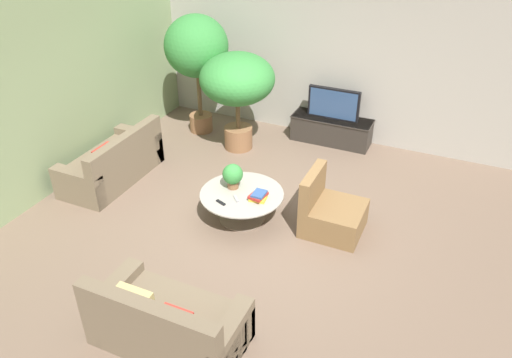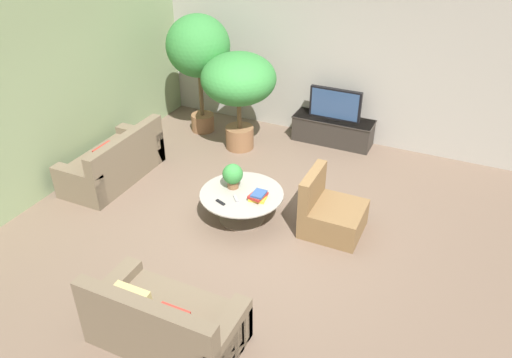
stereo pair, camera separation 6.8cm
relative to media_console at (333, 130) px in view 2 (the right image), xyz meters
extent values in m
plane|color=brown|center=(-0.24, -2.94, -0.25)|extent=(24.00, 24.00, 0.00)
cube|color=#A39E93|center=(-0.24, 0.32, 1.25)|extent=(7.40, 0.12, 3.00)
cube|color=gray|center=(-3.50, -2.74, 1.25)|extent=(0.12, 7.40, 3.00)
cube|color=#2D2823|center=(0.00, 0.00, -0.01)|extent=(1.43, 0.48, 0.48)
cube|color=#2D2823|center=(0.00, 0.00, 0.22)|extent=(1.46, 0.50, 0.02)
cube|color=black|center=(0.00, 0.00, 0.51)|extent=(0.93, 0.08, 0.56)
cube|color=navy|center=(0.00, -0.04, 0.51)|extent=(0.86, 0.00, 0.51)
cube|color=black|center=(0.00, 0.00, 0.24)|extent=(0.28, 0.13, 0.02)
cylinder|color=#756656|center=(-0.45, -2.85, -0.24)|extent=(0.65, 0.65, 0.02)
cylinder|color=#756656|center=(-0.45, -2.85, -0.04)|extent=(0.10, 0.10, 0.41)
cylinder|color=gray|center=(-0.45, -2.85, 0.17)|extent=(1.18, 1.18, 0.02)
cube|color=brown|center=(-2.84, -2.72, -0.04)|extent=(0.84, 1.73, 0.42)
cube|color=brown|center=(-2.50, -2.72, 0.38)|extent=(0.16, 1.73, 0.42)
cube|color=brown|center=(-2.84, -1.96, 0.02)|extent=(0.84, 0.20, 0.54)
cube|color=brown|center=(-2.84, -3.48, 0.02)|extent=(0.84, 0.20, 0.54)
cube|color=orange|center=(-2.66, -2.44, 0.33)|extent=(0.13, 0.35, 0.32)
cube|color=#B23328|center=(-2.66, -3.00, 0.34)|extent=(0.18, 0.38, 0.36)
cube|color=brown|center=(-0.18, -5.14, -0.04)|extent=(1.58, 0.84, 0.42)
cube|color=brown|center=(-0.18, -5.48, 0.38)|extent=(1.58, 0.16, 0.42)
cube|color=brown|center=(0.50, -5.14, 0.02)|extent=(0.20, 0.84, 0.54)
cube|color=brown|center=(-0.87, -5.14, 0.02)|extent=(0.20, 0.84, 0.54)
cube|color=#B23328|center=(0.06, -5.32, 0.32)|extent=(0.32, 0.15, 0.30)
cube|color=tan|center=(-0.43, -5.32, 0.35)|extent=(0.40, 0.15, 0.37)
cube|color=brown|center=(0.82, -2.58, -0.05)|extent=(0.80, 0.76, 0.40)
cube|color=brown|center=(0.49, -2.58, 0.38)|extent=(0.14, 0.76, 0.46)
cylinder|color=brown|center=(-2.42, -0.56, -0.09)|extent=(0.43, 0.43, 0.32)
cylinder|color=brown|center=(-2.42, -0.56, 0.46)|extent=(0.08, 0.08, 0.77)
ellipsoid|color=#337F38|center=(-2.42, -0.56, 1.40)|extent=(1.14, 1.14, 1.11)
cylinder|color=brown|center=(-1.46, -0.90, -0.05)|extent=(0.50, 0.50, 0.40)
cylinder|color=brown|center=(-1.46, -0.90, 0.39)|extent=(0.08, 0.08, 0.47)
ellipsoid|color=#337F38|center=(-1.46, -0.90, 1.06)|extent=(1.28, 1.28, 0.86)
cylinder|color=brown|center=(-0.63, -2.77, 0.23)|extent=(0.16, 0.16, 0.10)
sphere|color=#337F38|center=(-0.63, -2.77, 0.41)|extent=(0.29, 0.29, 0.29)
cube|color=gold|center=(-0.18, -2.89, 0.20)|extent=(0.25, 0.23, 0.04)
cube|color=#A32823|center=(-0.18, -2.88, 0.24)|extent=(0.22, 0.28, 0.04)
cube|color=#2D4C84|center=(-0.16, -2.89, 0.28)|extent=(0.17, 0.22, 0.03)
cube|color=black|center=(-0.60, -3.19, 0.19)|extent=(0.16, 0.09, 0.02)
cube|color=gray|center=(-0.45, -3.02, 0.19)|extent=(0.14, 0.15, 0.02)
camera|label=1|loc=(2.14, -8.09, 4.01)|focal=35.00mm
camera|label=2|loc=(2.20, -8.06, 4.01)|focal=35.00mm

